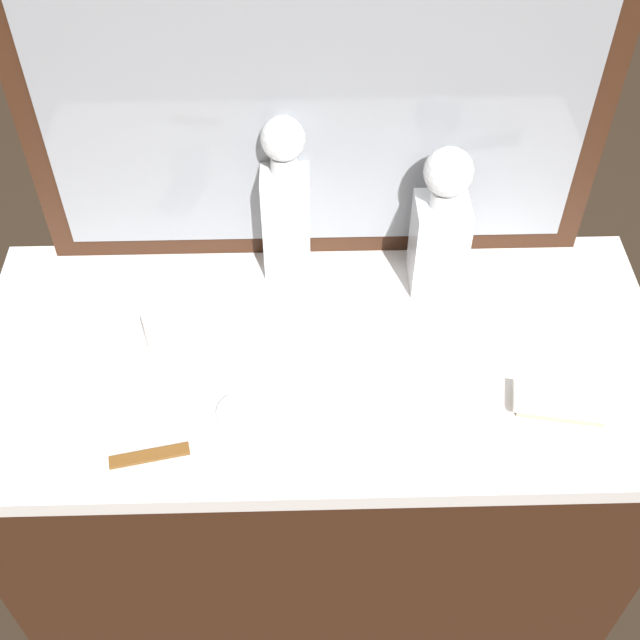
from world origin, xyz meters
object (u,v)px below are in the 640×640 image
object	(u,v)px
crystal_decanter_left	(286,211)
crystal_decanter_center	(440,233)
silver_brush_front	(561,404)
porcelain_dish	(240,413)
tortoiseshell_comb	(150,456)
crystal_tumbler_far_right	(168,334)

from	to	relation	value
crystal_decanter_left	crystal_decanter_center	xyz separation A→B (m)	(0.26, -0.05, -0.01)
silver_brush_front	porcelain_dish	size ratio (longest dim) A/B	2.19
porcelain_dish	tortoiseshell_comb	size ratio (longest dim) A/B	0.59
crystal_tumbler_far_right	tortoiseshell_comb	size ratio (longest dim) A/B	0.81
crystal_decanter_center	porcelain_dish	size ratio (longest dim) A/B	3.95
crystal_decanter_center	silver_brush_front	bearing A→B (deg)	-60.49
crystal_tumbler_far_right	tortoiseshell_comb	world-z (taller)	crystal_tumbler_far_right
tortoiseshell_comb	silver_brush_front	bearing A→B (deg)	6.55
porcelain_dish	tortoiseshell_comb	distance (m)	0.15
crystal_decanter_center	crystal_tumbler_far_right	size ratio (longest dim) A/B	2.89
silver_brush_front	tortoiseshell_comb	xyz separation A→B (m)	(-0.62, -0.07, -0.01)
crystal_decanter_left	porcelain_dish	distance (m)	0.36
silver_brush_front	porcelain_dish	xyz separation A→B (m)	(-0.49, 0.00, -0.01)
crystal_decanter_left	porcelain_dish	bearing A→B (deg)	-102.45
crystal_decanter_center	crystal_tumbler_far_right	world-z (taller)	crystal_decanter_center
tortoiseshell_comb	porcelain_dish	bearing A→B (deg)	28.89
crystal_decanter_center	crystal_tumbler_far_right	distance (m)	0.48
crystal_tumbler_far_right	porcelain_dish	bearing A→B (deg)	-48.17
crystal_decanter_left	silver_brush_front	size ratio (longest dim) A/B	1.99
crystal_decanter_center	tortoiseshell_comb	world-z (taller)	crystal_decanter_center
crystal_tumbler_far_right	porcelain_dish	xyz separation A→B (m)	(0.12, -0.13, -0.04)
crystal_decanter_left	tortoiseshell_comb	distance (m)	0.47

